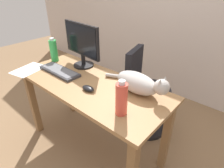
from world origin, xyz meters
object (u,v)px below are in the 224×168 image
object	(u,v)px
cat	(139,83)
computer_mouse	(88,88)
keyboard	(60,71)
spray_bottle	(54,50)
monitor	(82,44)
water_bottle	(121,99)
office_chair	(144,97)

from	to	relation	value
cat	computer_mouse	size ratio (longest dim) A/B	5.57
keyboard	spray_bottle	bearing A→B (deg)	153.48
keyboard	spray_bottle	xyz separation A→B (m)	(-0.27, 0.13, 0.10)
monitor	water_bottle	world-z (taller)	monitor
monitor	cat	size ratio (longest dim) A/B	0.78
monitor	computer_mouse	distance (m)	0.52
keyboard	cat	world-z (taller)	cat
office_chair	water_bottle	distance (m)	0.92
keyboard	water_bottle	world-z (taller)	water_bottle
monitor	water_bottle	bearing A→B (deg)	-24.26
computer_mouse	spray_bottle	distance (m)	0.73
monitor	water_bottle	distance (m)	0.83
water_bottle	cat	bearing A→B (deg)	102.18
keyboard	monitor	bearing A→B (deg)	77.55
water_bottle	computer_mouse	bearing A→B (deg)	172.14
office_chair	water_bottle	bearing A→B (deg)	-70.35
keyboard	cat	size ratio (longest dim) A/B	0.72
monitor	keyboard	xyz separation A→B (m)	(-0.05, -0.25, -0.21)
monitor	spray_bottle	world-z (taller)	monitor
water_bottle	spray_bottle	bearing A→B (deg)	168.08
office_chair	keyboard	world-z (taller)	office_chair
cat	spray_bottle	size ratio (longest dim) A/B	2.52
office_chair	cat	bearing A→B (deg)	-65.92
keyboard	water_bottle	xyz separation A→B (m)	(0.81, -0.09, 0.10)
office_chair	monitor	distance (m)	0.86
water_bottle	spray_bottle	world-z (taller)	same
monitor	computer_mouse	xyz separation A→B (m)	(0.38, -0.29, -0.21)
office_chair	cat	size ratio (longest dim) A/B	1.49
computer_mouse	water_bottle	bearing A→B (deg)	-7.86
cat	water_bottle	bearing A→B (deg)	-77.82
keyboard	computer_mouse	distance (m)	0.44
office_chair	water_bottle	xyz separation A→B (m)	(0.27, -0.74, 0.47)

